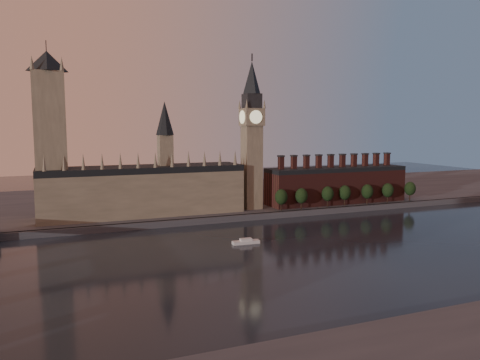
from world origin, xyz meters
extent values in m
plane|color=black|center=(0.00, 0.00, 0.00)|extent=(900.00, 900.00, 0.00)
cube|color=#4E4E54|center=(0.00, 90.00, 2.00)|extent=(900.00, 4.00, 4.00)
cube|color=#4E4E54|center=(0.00, 180.00, 2.00)|extent=(900.00, 180.00, 4.00)
cube|color=gray|center=(-65.00, 115.00, 18.00)|extent=(130.00, 30.00, 28.00)
cube|color=black|center=(-65.00, 115.00, 34.00)|extent=(130.00, 30.00, 4.00)
cube|color=gray|center=(-50.00, 115.00, 44.00)|extent=(9.00, 9.00, 24.00)
cone|color=black|center=(-50.00, 115.00, 67.00)|extent=(12.00, 12.00, 22.00)
cone|color=gray|center=(-124.00, 101.00, 41.00)|extent=(2.60, 2.60, 10.00)
cone|color=gray|center=(-113.27, 101.00, 41.00)|extent=(2.60, 2.60, 10.00)
cone|color=gray|center=(-102.55, 101.00, 41.00)|extent=(2.60, 2.60, 10.00)
cone|color=gray|center=(-91.82, 101.00, 41.00)|extent=(2.60, 2.60, 10.00)
cone|color=gray|center=(-81.09, 101.00, 41.00)|extent=(2.60, 2.60, 10.00)
cone|color=gray|center=(-70.36, 101.00, 41.00)|extent=(2.60, 2.60, 10.00)
cone|color=gray|center=(-59.64, 101.00, 41.00)|extent=(2.60, 2.60, 10.00)
cone|color=gray|center=(-48.91, 101.00, 41.00)|extent=(2.60, 2.60, 10.00)
cone|color=gray|center=(-38.18, 101.00, 41.00)|extent=(2.60, 2.60, 10.00)
cone|color=gray|center=(-27.45, 101.00, 41.00)|extent=(2.60, 2.60, 10.00)
cone|color=gray|center=(-16.73, 101.00, 41.00)|extent=(2.60, 2.60, 10.00)
cone|color=gray|center=(-6.00, 101.00, 41.00)|extent=(2.60, 2.60, 10.00)
cube|color=gray|center=(-120.00, 115.00, 49.00)|extent=(18.00, 18.00, 90.00)
cone|color=black|center=(-120.00, 115.00, 100.00)|extent=(24.00, 24.00, 12.00)
cylinder|color=#232326|center=(-120.00, 115.00, 106.00)|extent=(0.50, 0.50, 12.00)
cone|color=gray|center=(-128.00, 107.00, 98.00)|extent=(3.00, 3.00, 8.00)
cone|color=gray|center=(-112.00, 107.00, 98.00)|extent=(3.00, 3.00, 8.00)
cone|color=gray|center=(-128.00, 123.00, 98.00)|extent=(3.00, 3.00, 8.00)
cone|color=gray|center=(-112.00, 123.00, 98.00)|extent=(3.00, 3.00, 8.00)
cube|color=gray|center=(10.00, 110.00, 33.00)|extent=(12.00, 12.00, 58.00)
cube|color=gray|center=(10.00, 110.00, 68.00)|extent=(14.00, 14.00, 12.00)
cube|color=#232326|center=(10.00, 110.00, 79.00)|extent=(11.00, 11.00, 10.00)
cone|color=black|center=(10.00, 110.00, 95.00)|extent=(13.00, 13.00, 22.00)
cylinder|color=#232326|center=(10.00, 110.00, 108.50)|extent=(1.00, 1.00, 5.00)
cylinder|color=beige|center=(10.00, 102.80, 68.00)|extent=(9.00, 0.50, 9.00)
cylinder|color=beige|center=(10.00, 117.20, 68.00)|extent=(9.00, 0.50, 9.00)
cylinder|color=beige|center=(2.80, 110.00, 68.00)|extent=(0.50, 9.00, 9.00)
cylinder|color=beige|center=(17.20, 110.00, 68.00)|extent=(0.50, 9.00, 9.00)
cone|color=gray|center=(3.50, 103.50, 77.00)|extent=(2.00, 2.00, 6.00)
cone|color=gray|center=(16.50, 103.50, 77.00)|extent=(2.00, 2.00, 6.00)
cone|color=gray|center=(3.50, 116.50, 77.00)|extent=(2.00, 2.00, 6.00)
cone|color=gray|center=(16.50, 116.50, 77.00)|extent=(2.00, 2.00, 6.00)
cube|color=#4D201D|center=(80.00, 110.00, 16.00)|extent=(110.00, 25.00, 24.00)
cube|color=black|center=(80.00, 110.00, 29.50)|extent=(110.00, 25.00, 3.00)
cube|color=#4D201D|center=(33.00, 110.00, 35.50)|extent=(3.50, 3.50, 9.00)
cube|color=#232326|center=(33.00, 110.00, 40.50)|extent=(4.20, 4.20, 1.00)
cube|color=#4D201D|center=(43.44, 110.00, 35.50)|extent=(3.50, 3.50, 9.00)
cube|color=#232326|center=(43.44, 110.00, 40.50)|extent=(4.20, 4.20, 1.00)
cube|color=#4D201D|center=(53.89, 110.00, 35.50)|extent=(3.50, 3.50, 9.00)
cube|color=#232326|center=(53.89, 110.00, 40.50)|extent=(4.20, 4.20, 1.00)
cube|color=#4D201D|center=(64.33, 110.00, 35.50)|extent=(3.50, 3.50, 9.00)
cube|color=#232326|center=(64.33, 110.00, 40.50)|extent=(4.20, 4.20, 1.00)
cube|color=#4D201D|center=(74.78, 110.00, 35.50)|extent=(3.50, 3.50, 9.00)
cube|color=#232326|center=(74.78, 110.00, 40.50)|extent=(4.20, 4.20, 1.00)
cube|color=#4D201D|center=(85.22, 110.00, 35.50)|extent=(3.50, 3.50, 9.00)
cube|color=#232326|center=(85.22, 110.00, 40.50)|extent=(4.20, 4.20, 1.00)
cube|color=#4D201D|center=(95.67, 110.00, 35.50)|extent=(3.50, 3.50, 9.00)
cube|color=#232326|center=(95.67, 110.00, 40.50)|extent=(4.20, 4.20, 1.00)
cube|color=#4D201D|center=(106.11, 110.00, 35.50)|extent=(3.50, 3.50, 9.00)
cube|color=#232326|center=(106.11, 110.00, 40.50)|extent=(4.20, 4.20, 1.00)
cube|color=#4D201D|center=(116.56, 110.00, 35.50)|extent=(3.50, 3.50, 9.00)
cube|color=#232326|center=(116.56, 110.00, 40.50)|extent=(4.20, 4.20, 1.00)
cube|color=#4D201D|center=(127.00, 110.00, 35.50)|extent=(3.50, 3.50, 9.00)
cube|color=#232326|center=(127.00, 110.00, 40.50)|extent=(4.20, 4.20, 1.00)
cylinder|color=black|center=(25.43, 94.34, 7.00)|extent=(0.80, 0.80, 6.00)
ellipsoid|color=black|center=(25.43, 94.34, 13.50)|extent=(8.60, 8.60, 10.75)
cylinder|color=black|center=(40.78, 93.50, 7.00)|extent=(0.80, 0.80, 6.00)
ellipsoid|color=black|center=(40.78, 93.50, 13.50)|extent=(8.60, 8.60, 10.75)
cylinder|color=black|center=(63.28, 95.24, 7.00)|extent=(0.80, 0.80, 6.00)
ellipsoid|color=black|center=(63.28, 95.24, 13.50)|extent=(8.60, 8.60, 10.75)
cylinder|color=black|center=(78.04, 95.37, 7.00)|extent=(0.80, 0.80, 6.00)
ellipsoid|color=black|center=(78.04, 95.37, 13.50)|extent=(8.60, 8.60, 10.75)
cylinder|color=black|center=(96.98, 94.11, 7.00)|extent=(0.80, 0.80, 6.00)
ellipsoid|color=black|center=(96.98, 94.11, 13.50)|extent=(8.60, 8.60, 10.75)
cylinder|color=black|center=(115.54, 93.76, 7.00)|extent=(0.80, 0.80, 6.00)
ellipsoid|color=black|center=(115.54, 93.76, 13.50)|extent=(8.60, 8.60, 10.75)
cylinder|color=black|center=(138.02, 95.03, 7.00)|extent=(0.80, 0.80, 6.00)
ellipsoid|color=black|center=(138.02, 95.03, 13.50)|extent=(8.60, 8.60, 10.75)
cube|color=silver|center=(-26.43, 33.42, 0.83)|extent=(14.75, 4.87, 1.66)
cube|color=silver|center=(-26.43, 33.42, 2.29)|extent=(6.39, 3.42, 1.25)
camera|label=1|loc=(-119.91, -189.32, 61.99)|focal=35.00mm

